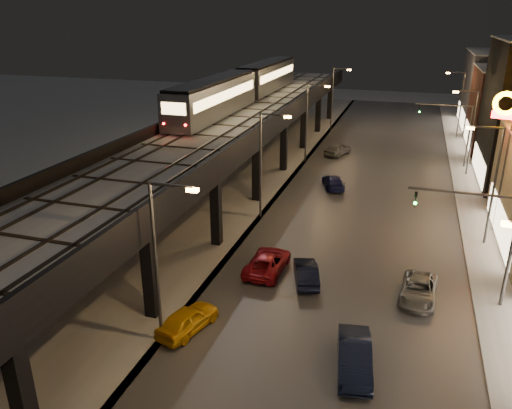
% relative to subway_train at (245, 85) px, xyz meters
% --- Properties ---
extents(road_surface, '(17.00, 120.00, 0.06)m').
position_rel_subway_train_xyz_m(road_surface, '(16.00, -15.05, -8.40)').
color(road_surface, '#46474D').
rests_on(road_surface, ground).
extents(sidewalk_right, '(4.00, 120.00, 0.14)m').
position_rel_subway_train_xyz_m(sidewalk_right, '(26.00, -15.05, -8.36)').
color(sidewalk_right, '#9FA1A8').
rests_on(sidewalk_right, ground).
extents(under_viaduct_pavement, '(11.00, 120.00, 0.06)m').
position_rel_subway_train_xyz_m(under_viaduct_pavement, '(2.50, -15.05, -8.40)').
color(under_viaduct_pavement, '#9FA1A8').
rests_on(under_viaduct_pavement, ground).
extents(elevated_viaduct, '(9.00, 100.00, 6.30)m').
position_rel_subway_train_xyz_m(elevated_viaduct, '(2.50, -18.20, -2.82)').
color(elevated_viaduct, black).
rests_on(elevated_viaduct, ground).
extents(viaduct_trackbed, '(8.40, 100.00, 0.32)m').
position_rel_subway_train_xyz_m(viaduct_trackbed, '(2.49, -18.07, -2.05)').
color(viaduct_trackbed, '#B2B7C1').
rests_on(viaduct_trackbed, elevated_viaduct).
extents(viaduct_parapet_streetside, '(0.30, 100.00, 1.10)m').
position_rel_subway_train_xyz_m(viaduct_parapet_streetside, '(6.85, -18.05, -1.58)').
color(viaduct_parapet_streetside, black).
rests_on(viaduct_parapet_streetside, elevated_viaduct).
extents(viaduct_parapet_far, '(0.30, 100.00, 1.10)m').
position_rel_subway_train_xyz_m(viaduct_parapet_far, '(-1.85, -18.05, -1.58)').
color(viaduct_parapet_far, black).
rests_on(viaduct_parapet_far, elevated_viaduct).
extents(building_f, '(12.20, 16.20, 11.16)m').
position_rel_subway_train_xyz_m(building_f, '(32.49, 25.95, -2.86)').
color(building_f, '#363742').
rests_on(building_f, ground).
extents(streetlight_left_1, '(2.57, 0.28, 9.00)m').
position_rel_subway_train_xyz_m(streetlight_left_1, '(8.07, -37.05, -3.20)').
color(streetlight_left_1, '#38383A').
rests_on(streetlight_left_1, ground).
extents(streetlight_left_2, '(2.57, 0.28, 9.00)m').
position_rel_subway_train_xyz_m(streetlight_left_2, '(8.07, -19.05, -3.20)').
color(streetlight_left_2, '#38383A').
rests_on(streetlight_left_2, ground).
extents(streetlight_right_2, '(2.56, 0.28, 9.00)m').
position_rel_subway_train_xyz_m(streetlight_right_2, '(25.23, -19.05, -3.20)').
color(streetlight_right_2, '#38383A').
rests_on(streetlight_right_2, ground).
extents(streetlight_left_3, '(2.57, 0.28, 9.00)m').
position_rel_subway_train_xyz_m(streetlight_left_3, '(8.07, -1.05, -3.20)').
color(streetlight_left_3, '#38383A').
rests_on(streetlight_left_3, ground).
extents(streetlight_right_3, '(2.56, 0.28, 9.00)m').
position_rel_subway_train_xyz_m(streetlight_right_3, '(25.23, -1.05, -3.20)').
color(streetlight_right_3, '#38383A').
rests_on(streetlight_right_3, ground).
extents(streetlight_left_4, '(2.57, 0.28, 9.00)m').
position_rel_subway_train_xyz_m(streetlight_left_4, '(8.07, 16.95, -3.20)').
color(streetlight_left_4, '#38383A').
rests_on(streetlight_left_4, ground).
extents(streetlight_right_4, '(2.56, 0.28, 9.00)m').
position_rel_subway_train_xyz_m(streetlight_right_4, '(25.23, 16.95, -3.20)').
color(streetlight_right_4, '#38383A').
rests_on(streetlight_right_4, ground).
extents(traffic_light_rig_a, '(6.10, 0.34, 7.00)m').
position_rel_subway_train_xyz_m(traffic_light_rig_a, '(24.34, -28.05, -3.93)').
color(traffic_light_rig_a, '#38383A').
rests_on(traffic_light_rig_a, ground).
extents(traffic_light_rig_b, '(6.10, 0.34, 7.00)m').
position_rel_subway_train_xyz_m(traffic_light_rig_b, '(24.34, 1.95, -3.93)').
color(traffic_light_rig_b, '#38383A').
rests_on(traffic_light_rig_b, ground).
extents(subway_train, '(3.05, 37.56, 3.65)m').
position_rel_subway_train_xyz_m(subway_train, '(0.00, 0.00, 0.00)').
color(subway_train, gray).
rests_on(subway_train, viaduct_trackbed).
extents(car_taxi, '(2.65, 4.33, 1.38)m').
position_rel_subway_train_xyz_m(car_taxi, '(8.77, -35.84, -7.74)').
color(car_taxi, gold).
rests_on(car_taxi, ground).
extents(car_near_white, '(2.53, 4.24, 1.32)m').
position_rel_subway_train_xyz_m(car_near_white, '(13.83, -28.66, -7.77)').
color(car_near_white, black).
rests_on(car_near_white, ground).
extents(car_mid_silver, '(2.41, 5.01, 1.37)m').
position_rel_subway_train_xyz_m(car_mid_silver, '(11.06, -28.07, -7.74)').
color(car_mid_silver, maroon).
rests_on(car_mid_silver, ground).
extents(car_mid_dark, '(3.09, 4.74, 1.28)m').
position_rel_subway_train_xyz_m(car_mid_dark, '(12.50, -9.61, -7.79)').
color(car_mid_dark, '#101341').
rests_on(car_mid_dark, ground).
extents(car_far_white, '(3.12, 4.76, 1.51)m').
position_rel_subway_train_xyz_m(car_far_white, '(10.98, 2.81, -7.68)').
color(car_far_white, '#5C5D5F').
rests_on(car_far_white, ground).
extents(car_onc_silver, '(2.26, 4.72, 1.49)m').
position_rel_subway_train_xyz_m(car_onc_silver, '(17.87, -36.37, -7.69)').
color(car_onc_silver, black).
rests_on(car_onc_silver, ground).
extents(car_onc_dark, '(2.41, 4.64, 1.25)m').
position_rel_subway_train_xyz_m(car_onc_dark, '(20.79, -28.70, -7.81)').
color(car_onc_dark, gray).
rests_on(car_onc_dark, ground).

